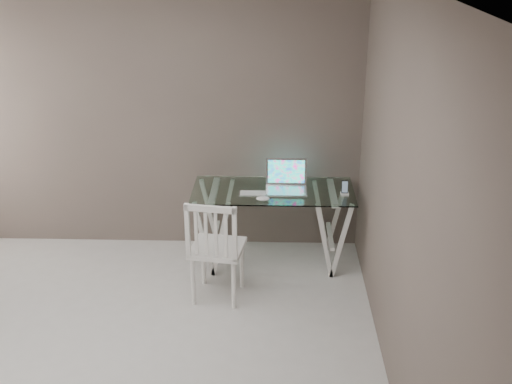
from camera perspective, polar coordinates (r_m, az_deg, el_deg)
room at (r=4.09m, az=-15.86°, el=3.14°), size 4.50×4.52×2.71m
desk at (r=6.11m, az=1.50°, el=-2.98°), size 1.50×0.70×0.75m
chair at (r=5.42m, az=-3.66°, el=-4.82°), size 0.49×0.49×0.96m
laptop at (r=5.97m, az=2.71°, el=0.85°), size 0.38×0.31×0.27m
keyboard at (r=5.87m, az=-0.04°, el=-0.13°), size 0.30×0.13×0.01m
mouse at (r=5.72m, az=0.62°, el=-0.59°), size 0.12×0.07×0.04m
phone_dock at (r=5.90m, az=7.89°, el=0.10°), size 0.07×0.07×0.13m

